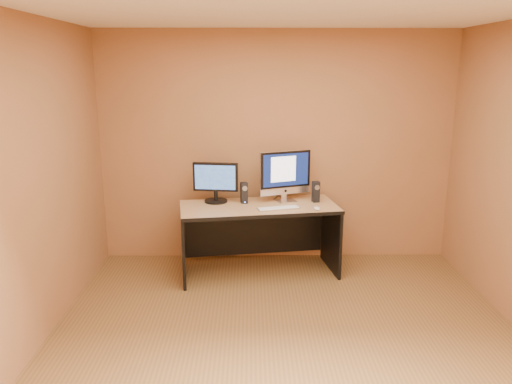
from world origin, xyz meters
The scene contains 12 objects.
floor centered at (0.00, 0.00, 0.00)m, with size 4.00×4.00×0.00m, color brown.
walls centered at (0.00, 0.00, 1.30)m, with size 4.00×4.00×2.60m, color #975E3D, non-canonical shape.
ceiling centered at (0.00, 0.00, 2.60)m, with size 4.00×4.00×0.00m, color white.
desk centered at (-0.21, 1.48, 0.38)m, with size 1.65×0.72×0.76m, color tan, non-canonical shape.
imac centered at (0.09, 1.65, 1.05)m, with size 0.59×0.22×0.57m, color silver, non-canonical shape.
second_monitor centered at (-0.67, 1.63, 0.98)m, with size 0.50×0.25×0.43m, color black, non-canonical shape.
speaker_left centered at (-0.37, 1.59, 0.88)m, with size 0.07×0.07×0.23m, color black, non-canonical shape.
speaker_right centered at (0.41, 1.62, 0.88)m, with size 0.07×0.07×0.23m, color black, non-canonical shape.
keyboard centered at (-0.01, 1.34, 0.77)m, with size 0.44×0.12×0.02m, color silver.
mouse centered at (0.39, 1.31, 0.78)m, with size 0.06×0.11×0.04m, color silver.
cable_a centered at (0.09, 1.78, 0.77)m, with size 0.01×0.01×0.23m, color black.
cable_b centered at (-0.01, 1.80, 0.77)m, with size 0.01×0.01×0.19m, color black.
Camera 1 is at (-0.30, -3.61, 2.20)m, focal length 35.00 mm.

